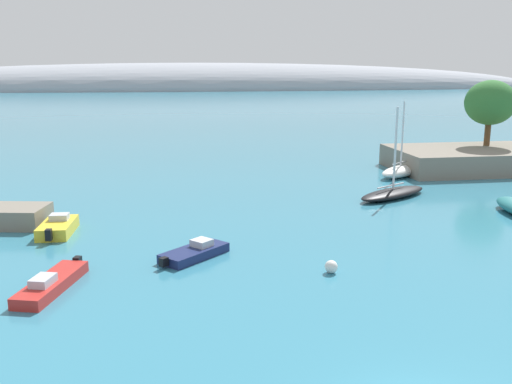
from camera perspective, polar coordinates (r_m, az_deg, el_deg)
shore_outcrop at (r=64.75m, az=22.22°, el=3.15°), size 19.57×10.30×2.27m
tree_clump_shore at (r=66.39m, az=22.73°, el=8.37°), size 5.36×5.36×7.10m
distant_ridge at (r=273.26m, az=-5.83°, el=10.36°), size 352.16×52.58×24.75m
sailboat_white_near_shore at (r=57.74m, az=14.49°, el=2.10°), size 6.11×5.43×7.47m
sailboat_black_outer_mooring at (r=48.43m, az=13.77°, el=-0.05°), size 7.86×5.96×7.57m
motorboat_navy_foreground at (r=32.71m, az=-6.27°, el=-6.11°), size 4.27×4.12×0.93m
motorboat_red_alongside_breakwater at (r=29.79m, az=-20.09°, el=-8.71°), size 2.92×5.82×0.97m
motorboat_yellow_outer at (r=39.22m, az=-19.52°, el=-3.40°), size 2.19×4.47×1.18m
mooring_buoy_white at (r=30.42m, az=7.66°, el=-7.54°), size 0.69×0.69×0.69m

